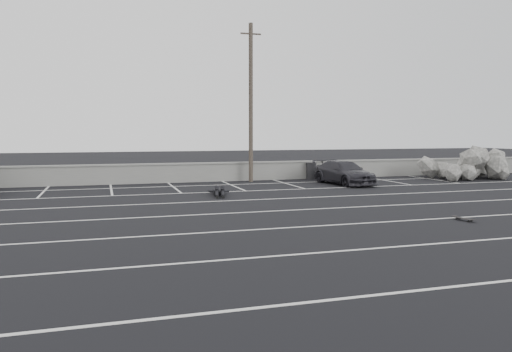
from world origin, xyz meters
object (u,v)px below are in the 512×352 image
object	(u,v)px
utility_pole	(251,102)
skateboard	(464,219)
person	(219,189)
riprap_pile	(469,169)
trash_bin	(311,171)
car_right	(344,173)

from	to	relation	value
utility_pole	skateboard	bearing A→B (deg)	-78.47
person	utility_pole	bearing A→B (deg)	70.35
utility_pole	riprap_pile	size ratio (longest dim) A/B	1.45
skateboard	utility_pole	bearing A→B (deg)	91.95
skateboard	riprap_pile	bearing A→B (deg)	39.75
trash_bin	skateboard	distance (m)	14.18
riprap_pile	trash_bin	bearing A→B (deg)	165.66
utility_pole	person	bearing A→B (deg)	-120.07
utility_pole	trash_bin	world-z (taller)	utility_pole
utility_pole	person	world-z (taller)	utility_pole
trash_bin	person	xyz separation A→B (m)	(-6.81, -5.60, -0.24)
riprap_pile	skateboard	distance (m)	15.56
trash_bin	person	bearing A→B (deg)	-140.59
utility_pole	riprap_pile	world-z (taller)	utility_pole
car_right	skateboard	xyz separation A→B (m)	(-1.53, -11.03, -0.55)
trash_bin	riprap_pile	xyz separation A→B (m)	(9.14, -2.34, 0.05)
trash_bin	utility_pole	bearing A→B (deg)	-174.00
skateboard	car_right	bearing A→B (deg)	72.51
car_right	riprap_pile	size ratio (longest dim) A/B	0.71
car_right	riprap_pile	xyz separation A→B (m)	(8.60, 0.76, -0.07)
car_right	trash_bin	world-z (taller)	car_right
riprap_pile	skateboard	xyz separation A→B (m)	(-10.14, -11.80, -0.48)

